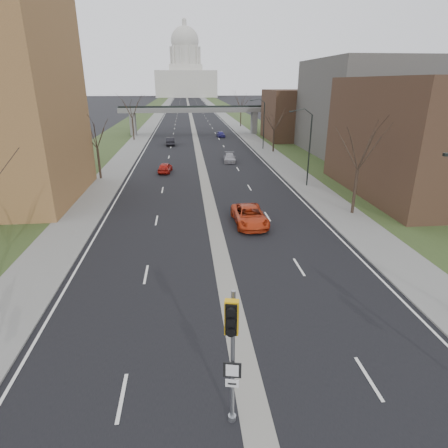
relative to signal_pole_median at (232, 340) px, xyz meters
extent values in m
plane|color=black|center=(0.93, -0.28, -3.75)|extent=(700.00, 700.00, 0.00)
cube|color=black|center=(0.93, 149.72, -3.75)|extent=(20.00, 600.00, 0.01)
cube|color=gray|center=(0.93, 149.72, -3.75)|extent=(1.20, 600.00, 0.02)
cube|color=gray|center=(12.93, 149.72, -3.69)|extent=(4.00, 600.00, 0.12)
cube|color=gray|center=(-11.07, 149.72, -3.69)|extent=(4.00, 600.00, 0.12)
cube|color=#2E411E|center=(18.93, 149.72, -3.70)|extent=(8.00, 600.00, 0.10)
cube|color=#2E411E|center=(-17.07, 149.72, -3.70)|extent=(8.00, 600.00, 0.10)
cube|color=#453020|center=(24.93, 27.72, 2.25)|extent=(16.00, 20.00, 12.00)
cube|color=#54524D|center=(28.93, 51.72, 3.75)|extent=(18.00, 22.00, 15.00)
cube|color=#453020|center=(22.93, 69.72, 1.25)|extent=(14.00, 14.00, 10.00)
cube|color=slate|center=(-13.07, 79.72, -1.25)|extent=(1.20, 2.50, 5.00)
cube|color=slate|center=(14.93, 79.72, -1.25)|extent=(1.20, 2.50, 5.00)
cube|color=slate|center=(0.93, 79.72, 1.75)|extent=(34.00, 3.00, 1.00)
cube|color=black|center=(0.93, 79.72, 2.45)|extent=(34.00, 0.15, 0.50)
cube|color=silver|center=(0.93, 319.72, 6.25)|extent=(48.00, 42.00, 20.00)
cube|color=silver|center=(0.93, 319.72, 18.25)|extent=(26.00, 26.00, 5.00)
cylinder|color=silver|center=(0.93, 319.72, 27.25)|extent=(22.00, 22.00, 14.00)
sphere|color=silver|center=(0.93, 319.72, 38.25)|extent=(22.00, 22.00, 22.00)
cylinder|color=silver|center=(0.93, 319.72, 49.75)|extent=(3.60, 3.60, 4.50)
cylinder|color=black|center=(12.73, 31.72, 0.37)|extent=(0.16, 0.16, 8.00)
cube|color=black|center=(10.43, 31.72, 4.72)|extent=(0.45, 0.18, 0.14)
cylinder|color=black|center=(12.73, 57.72, 0.37)|extent=(0.16, 0.16, 8.00)
cube|color=black|center=(10.43, 57.72, 4.72)|extent=(0.45, 0.18, 0.14)
cylinder|color=#382B21|center=(-12.07, 37.72, -1.76)|extent=(0.28, 0.28, 3.75)
cylinder|color=#382B21|center=(-12.07, 71.72, -1.51)|extent=(0.28, 0.28, 4.25)
cylinder|color=#382B21|center=(13.93, 21.72, -1.63)|extent=(0.28, 0.28, 4.00)
cylinder|color=#382B21|center=(13.93, 54.72, -1.88)|extent=(0.28, 0.28, 3.50)
cylinder|color=#382B21|center=(13.93, 94.72, -1.51)|extent=(0.28, 0.28, 4.25)
cylinder|color=gray|center=(0.06, 0.30, -1.06)|extent=(0.15, 0.15, 5.39)
cylinder|color=gray|center=(0.06, 0.30, -3.65)|extent=(0.29, 0.29, 0.21)
cube|color=#D79D0C|center=(-0.05, -0.21, 1.01)|extent=(0.51, 0.50, 1.19)
cube|color=black|center=(0.06, 0.30, -1.37)|extent=(0.62, 0.17, 0.62)
cube|color=silver|center=(0.06, 0.30, -1.94)|extent=(0.46, 0.14, 0.31)
imported|color=red|center=(-4.15, 40.69, -3.08)|extent=(2.05, 4.10, 1.34)
imported|color=black|center=(-4.19, 64.43, -3.00)|extent=(1.72, 4.61, 1.51)
imported|color=#BD3514|center=(3.97, 19.98, -2.97)|extent=(2.76, 5.72, 1.57)
imported|color=#939299|center=(5.38, 47.06, -3.12)|extent=(2.15, 4.48, 1.26)
imported|color=navy|center=(6.59, 74.76, -3.12)|extent=(1.84, 3.86, 1.27)
camera|label=1|loc=(-1.25, -9.79, 7.73)|focal=30.00mm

